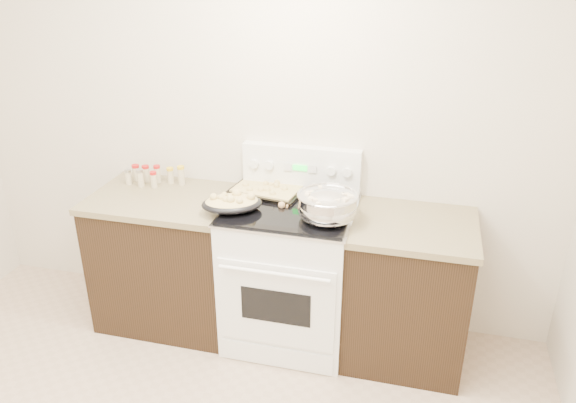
% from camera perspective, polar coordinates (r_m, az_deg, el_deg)
% --- Properties ---
extents(room_shell, '(4.10, 3.60, 2.75)m').
position_cam_1_polar(room_shell, '(2.00, -19.90, 3.54)').
color(room_shell, beige).
rests_on(room_shell, ground).
extents(counter_left, '(0.93, 0.67, 0.92)m').
position_cam_1_polar(counter_left, '(3.86, -11.86, -5.65)').
color(counter_left, black).
rests_on(counter_left, ground).
extents(counter_right, '(0.73, 0.67, 0.92)m').
position_cam_1_polar(counter_right, '(3.52, 11.97, -8.82)').
color(counter_right, black).
rests_on(counter_right, ground).
extents(kitchen_range, '(0.78, 0.73, 1.22)m').
position_cam_1_polar(kitchen_range, '(3.58, 0.22, -7.08)').
color(kitchen_range, white).
rests_on(kitchen_range, ground).
extents(mixing_bowl, '(0.44, 0.44, 0.20)m').
position_cam_1_polar(mixing_bowl, '(3.19, 4.03, -0.49)').
color(mixing_bowl, silver).
rests_on(mixing_bowl, kitchen_range).
extents(roasting_pan, '(0.43, 0.37, 0.11)m').
position_cam_1_polar(roasting_pan, '(3.32, -5.73, -0.12)').
color(roasting_pan, black).
rests_on(roasting_pan, kitchen_range).
extents(baking_sheet, '(0.49, 0.38, 0.06)m').
position_cam_1_polar(baking_sheet, '(3.56, -2.12, 1.24)').
color(baking_sheet, black).
rests_on(baking_sheet, kitchen_range).
extents(wooden_spoon, '(0.06, 0.25, 0.04)m').
position_cam_1_polar(wooden_spoon, '(3.39, -0.38, -0.14)').
color(wooden_spoon, tan).
rests_on(wooden_spoon, kitchen_range).
extents(blue_ladle, '(0.12, 0.27, 0.10)m').
position_cam_1_polar(blue_ladle, '(3.27, 3.52, -0.71)').
color(blue_ladle, '#92C9D9').
rests_on(blue_ladle, kitchen_range).
extents(spice_jars, '(0.39, 0.15, 0.13)m').
position_cam_1_polar(spice_jars, '(3.84, -13.62, 2.60)').
color(spice_jars, '#BFB28C').
rests_on(spice_jars, counter_left).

